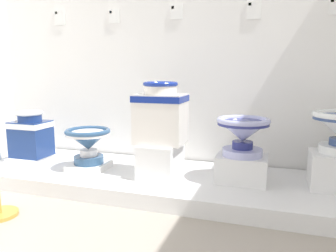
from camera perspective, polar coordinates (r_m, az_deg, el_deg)
wall_back at (r=3.20m, az=2.12°, el=19.41°), size 4.16×0.06×3.06m
display_platform at (r=2.80m, az=-1.12°, el=-9.57°), size 3.35×0.96×0.13m
plinth_block_broad_patterned at (r=3.41m, az=-22.62°, el=-5.27°), size 0.30×0.40×0.05m
antique_toilet_broad_patterned at (r=3.36m, az=-22.89°, el=-1.26°), size 0.33×0.28×0.43m
plinth_block_leftmost at (r=2.98m, az=-13.65°, el=-6.85°), size 0.31×0.31×0.05m
antique_toilet_leftmost at (r=2.92m, az=-13.82°, el=-2.50°), size 0.39×0.39×0.31m
plinth_block_tall_cobalt at (r=2.69m, az=-1.27°, el=-5.88°), size 0.30×0.40×0.28m
antique_toilet_tall_cobalt at (r=2.61m, az=-1.30°, el=2.37°), size 0.40×0.30×0.50m
plinth_block_squat_floral at (r=2.63m, az=12.75°, el=-7.28°), size 0.39×0.30×0.21m
antique_toilet_squat_floral at (r=2.56m, az=12.99°, el=-0.92°), size 0.41×0.41×0.30m
info_placard_first at (r=3.73m, az=-18.43°, el=17.62°), size 0.13×0.01×0.16m
info_placard_second at (r=3.41m, az=-9.44°, el=18.49°), size 0.11×0.01×0.13m
info_placard_third at (r=3.17m, az=1.49°, el=19.40°), size 0.11×0.01×0.13m
info_placard_fourth at (r=3.05m, az=14.85°, el=19.11°), size 0.12×0.01×0.16m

